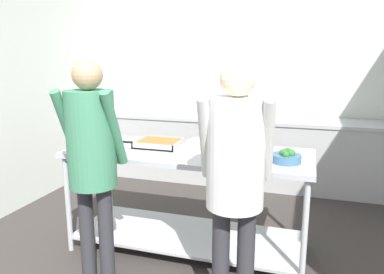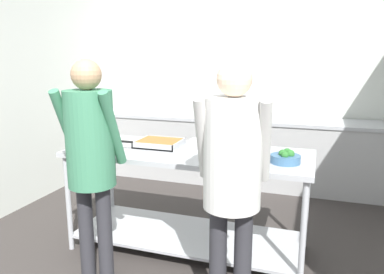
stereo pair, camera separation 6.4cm
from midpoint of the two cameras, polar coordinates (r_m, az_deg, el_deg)
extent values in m
cube|color=silver|center=(5.24, 8.93, 8.37)|extent=(4.40, 0.06, 2.65)
cube|color=silver|center=(4.37, -26.10, 6.57)|extent=(0.06, 4.24, 2.65)
cube|color=#A8A8A8|center=(5.02, 7.86, -2.21)|extent=(4.24, 0.62, 0.84)
cube|color=#ADAFB5|center=(4.93, 8.01, 2.76)|extent=(4.24, 0.65, 0.04)
cube|color=black|center=(4.91, 9.77, 2.75)|extent=(0.45, 0.39, 0.02)
cube|color=#ADAFB5|center=(3.14, 0.00, -2.51)|extent=(2.04, 0.80, 0.04)
cube|color=#ADAFB5|center=(3.40, 0.00, -14.70)|extent=(1.96, 0.72, 0.02)
cylinder|color=#ADAFB5|center=(3.42, -17.77, -9.65)|extent=(0.04, 0.04, 0.84)
cylinder|color=#ADAFB5|center=(2.81, 17.18, -14.50)|extent=(0.04, 0.04, 0.84)
cylinder|color=#ADAFB5|center=(3.96, -11.79, -6.29)|extent=(0.04, 0.04, 0.84)
cylinder|color=#ADAFB5|center=(3.45, 17.58, -9.42)|extent=(0.04, 0.04, 0.84)
cylinder|color=#ADAFB5|center=(3.32, -12.52, -0.94)|extent=(0.25, 0.25, 0.08)
cylinder|color=beige|center=(3.31, -12.55, -0.38)|extent=(0.22, 0.22, 0.01)
cylinder|color=black|center=(3.22, -9.60, -0.70)|extent=(0.14, 0.02, 0.02)
cube|color=#ADAFB5|center=(3.32, -4.40, -1.27)|extent=(0.38, 0.33, 0.01)
cube|color=#9E6B33|center=(3.31, -4.41, -0.84)|extent=(0.36, 0.31, 0.04)
cube|color=#ADAFB5|center=(3.17, -5.54, -1.52)|extent=(0.38, 0.01, 0.05)
cube|color=#ADAFB5|center=(3.46, -3.38, -0.34)|extent=(0.38, 0.01, 0.05)
cube|color=#ADAFB5|center=(3.39, -7.30, -0.68)|extent=(0.01, 0.33, 0.05)
cube|color=#ADAFB5|center=(3.25, -1.40, -1.15)|extent=(0.01, 0.33, 0.05)
cylinder|color=white|center=(3.34, 2.31, -1.14)|extent=(0.26, 0.26, 0.01)
cylinder|color=white|center=(3.34, 2.31, -0.94)|extent=(0.26, 0.26, 0.01)
cylinder|color=white|center=(3.34, 2.31, -0.74)|extent=(0.26, 0.26, 0.01)
cylinder|color=white|center=(3.33, 2.32, -0.54)|extent=(0.26, 0.26, 0.01)
cube|color=#ADAFB5|center=(2.81, 7.07, -3.82)|extent=(0.43, 0.29, 0.01)
cube|color=#387A38|center=(2.80, 7.09, -3.32)|extent=(0.41, 0.27, 0.04)
cube|color=#ADAFB5|center=(2.67, 6.46, -4.16)|extent=(0.43, 0.01, 0.05)
cube|color=#ADAFB5|center=(2.94, 7.65, -2.69)|extent=(0.43, 0.01, 0.05)
cube|color=#ADAFB5|center=(2.85, 2.95, -3.05)|extent=(0.01, 0.29, 0.05)
cube|color=#ADAFB5|center=(2.77, 11.34, -3.73)|extent=(0.01, 0.29, 0.05)
cylinder|color=#3D668C|center=(2.87, 14.66, -3.26)|extent=(0.22, 0.22, 0.06)
sphere|color=#2D702D|center=(2.86, 15.33, -2.50)|extent=(0.07, 0.07, 0.07)
sphere|color=#2D702D|center=(2.89, 14.92, -2.30)|extent=(0.06, 0.06, 0.06)
sphere|color=#2D702D|center=(2.86, 14.26, -2.44)|extent=(0.06, 0.06, 0.06)
sphere|color=#2D702D|center=(2.82, 14.60, -2.67)|extent=(0.05, 0.05, 0.05)
cylinder|color=#2D2D33|center=(3.00, -15.22, -13.68)|extent=(0.11, 0.11, 0.74)
cylinder|color=#2D2D33|center=(2.93, -12.51, -14.16)|extent=(0.11, 0.11, 0.74)
cylinder|color=#3D7F5B|center=(2.81, -17.98, 1.53)|extent=(0.10, 0.32, 0.56)
cylinder|color=#3D7F5B|center=(2.63, -11.27, 1.23)|extent=(0.10, 0.32, 0.56)
cylinder|color=#3D7F5B|center=(2.73, -14.64, -0.28)|extent=(0.34, 0.34, 0.69)
sphere|color=tan|center=(2.67, -15.16, 9.15)|extent=(0.21, 0.21, 0.21)
cylinder|color=#2D2D33|center=(2.56, 4.71, -18.05)|extent=(0.11, 0.11, 0.74)
cylinder|color=#2D2D33|center=(2.55, 8.47, -18.29)|extent=(0.11, 0.11, 0.74)
cylinder|color=silver|center=(2.28, 2.36, -0.35)|extent=(0.11, 0.32, 0.56)
cylinder|color=silver|center=(2.26, 11.85, -0.77)|extent=(0.11, 0.32, 0.56)
cylinder|color=silver|center=(2.28, 7.02, -2.53)|extent=(0.36, 0.36, 0.68)
sphere|color=beige|center=(2.21, 7.32, 8.74)|extent=(0.21, 0.21, 0.21)
cylinder|color=silver|center=(5.02, 3.56, 4.17)|extent=(0.07, 0.07, 0.16)
cone|color=silver|center=(5.01, 3.57, 5.42)|extent=(0.07, 0.07, 0.06)
cylinder|color=black|center=(5.00, 3.58, 5.86)|extent=(0.03, 0.03, 0.02)
camera|label=1|loc=(0.03, -89.43, 0.12)|focal=35.00mm
camera|label=2|loc=(0.03, 90.57, -0.12)|focal=35.00mm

